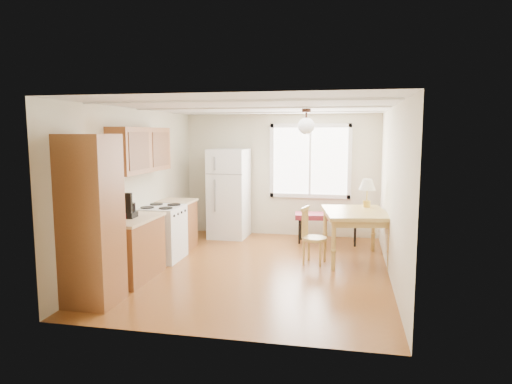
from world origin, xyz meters
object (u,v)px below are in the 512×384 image
(refrigerator, at_px, (229,193))
(chair, at_px, (310,232))
(bench, at_px, (328,217))
(dining_table, at_px, (355,217))

(refrigerator, bearing_deg, chair, -39.83)
(refrigerator, height_order, chair, refrigerator)
(bench, bearing_deg, chair, -105.69)
(dining_table, distance_m, chair, 0.82)
(bench, relative_size, chair, 1.41)
(bench, relative_size, dining_table, 0.87)
(chair, bearing_deg, bench, 93.10)
(bench, bearing_deg, refrigerator, 168.84)
(chair, bearing_deg, refrigerator, 150.27)
(refrigerator, relative_size, dining_table, 1.22)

